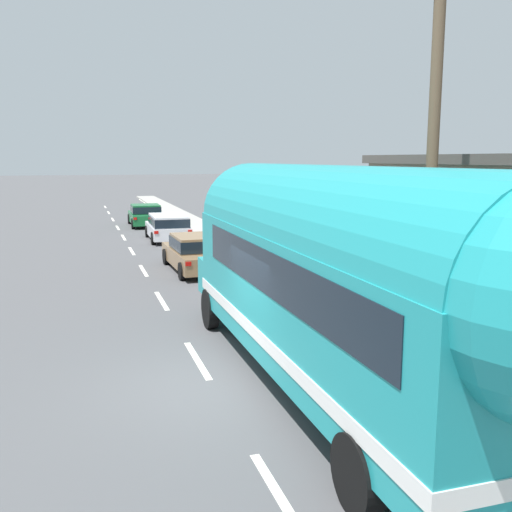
# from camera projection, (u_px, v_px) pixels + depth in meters

# --- Properties ---
(ground_plane) EXTENTS (300.00, 300.00, 0.00)m
(ground_plane) POSITION_uv_depth(u_px,v_px,m) (213.00, 386.00, 10.85)
(ground_plane) COLOR #4C4C4F
(lane_markings) EXTENTS (4.05, 80.00, 0.01)m
(lane_markings) POSITION_uv_depth(u_px,v_px,m) (210.00, 263.00, 23.57)
(lane_markings) COLOR silver
(lane_markings) RESTS_ON ground
(sidewalk_slab) EXTENTS (1.91, 90.00, 0.15)m
(sidewalk_slab) POSITION_uv_depth(u_px,v_px,m) (280.00, 271.00, 21.68)
(sidewalk_slab) COLOR #9E9B93
(sidewalk_slab) RESTS_ON ground
(utility_pole) EXTENTS (1.80, 0.24, 8.50)m
(utility_pole) POSITION_uv_depth(u_px,v_px,m) (433.00, 149.00, 11.77)
(utility_pole) COLOR brown
(utility_pole) RESTS_ON ground
(painted_bus) EXTENTS (2.61, 12.62, 4.12)m
(painted_bus) POSITION_uv_depth(u_px,v_px,m) (340.00, 273.00, 9.84)
(painted_bus) COLOR teal
(painted_bus) RESTS_ON ground
(car_lead) EXTENTS (2.03, 4.73, 1.37)m
(car_lead) POSITION_uv_depth(u_px,v_px,m) (196.00, 251.00, 21.95)
(car_lead) COLOR olive
(car_lead) RESTS_ON ground
(car_second) EXTENTS (2.07, 4.42, 1.37)m
(car_second) POSITION_uv_depth(u_px,v_px,m) (168.00, 226.00, 30.01)
(car_second) COLOR white
(car_second) RESTS_ON ground
(car_third) EXTENTS (2.07, 4.44, 1.37)m
(car_third) POSITION_uv_depth(u_px,v_px,m) (146.00, 214.00, 36.65)
(car_third) COLOR #196633
(car_third) RESTS_ON ground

